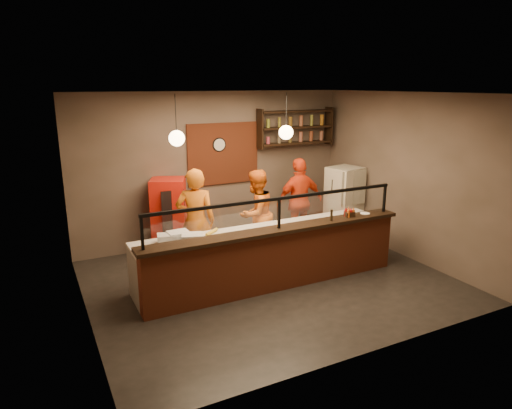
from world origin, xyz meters
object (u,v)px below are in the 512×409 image
red_cooler (169,216)px  pizza_dough (245,234)px  fridge (344,203)px  cook_left (196,221)px  cook_mid (256,214)px  pepper_mill (331,215)px  cook_right (300,201)px  wall_clock (219,145)px  condiment_caddy (349,214)px

red_cooler → pizza_dough: bearing=-47.8°
fridge → red_cooler: size_ratio=1.04×
cook_left → red_cooler: cook_left is taller
cook_mid → red_cooler: size_ratio=1.14×
pepper_mill → pizza_dough: bearing=163.2°
cook_left → cook_right: bearing=-146.6°
cook_mid → pepper_mill: size_ratio=8.83×
wall_clock → red_cooler: (-1.23, -0.31, -1.33)m
pizza_dough → pepper_mill: pepper_mill is taller
cook_mid → red_cooler: bearing=-57.2°
fridge → red_cooler: bearing=155.5°
cook_mid → red_cooler: (-1.47, 0.94, -0.11)m
pepper_mill → cook_mid: bearing=113.4°
cook_mid → red_cooler: cook_mid is taller
wall_clock → condiment_caddy: (1.35, -2.74, -0.99)m
wall_clock → cook_right: wall_clock is taller
cook_mid → pepper_mill: cook_mid is taller
wall_clock → fridge: size_ratio=0.19×
wall_clock → cook_left: (-1.08, -1.48, -1.14)m
wall_clock → cook_mid: 1.77m
wall_clock → cook_right: size_ratio=0.16×
cook_left → pizza_dough: cook_left is taller
cook_mid → cook_right: bearing=168.0°
red_cooler → pizza_dough: red_cooler is taller
cook_left → red_cooler: bearing=-60.3°
fridge → pizza_dough: 3.28m
cook_left → cook_right: size_ratio=1.04×
red_cooler → condiment_caddy: 3.56m
wall_clock → pizza_dough: 2.71m
condiment_caddy → fridge: bearing=55.1°
cook_right → pepper_mill: (-0.50, -1.82, 0.23)m
pepper_mill → fridge: bearing=47.1°
wall_clock → pizza_dough: wall_clock is taller
red_cooler → condiment_caddy: red_cooler is taller
wall_clock → condiment_caddy: bearing=-63.8°
fridge → cook_left: bearing=173.5°
fridge → pizza_dough: (-3.02, -1.28, 0.11)m
cook_mid → pizza_dough: 1.36m
pepper_mill → cook_right: bearing=74.5°
cook_mid → condiment_caddy: 1.87m
cook_mid → condiment_caddy: bearing=102.1°
pizza_dough → cook_left: bearing=121.7°
cook_left → cook_mid: cook_left is taller
cook_right → fridge: bearing=174.7°
cook_right → condiment_caddy: (-0.06, -1.75, 0.18)m
condiment_caddy → pepper_mill: (-0.44, -0.07, 0.05)m
wall_clock → pepper_mill: (0.91, -2.81, -0.94)m
cook_left → pepper_mill: cook_left is taller
cook_right → red_cooler: size_ratio=1.21×
condiment_caddy → red_cooler: bearing=136.7°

